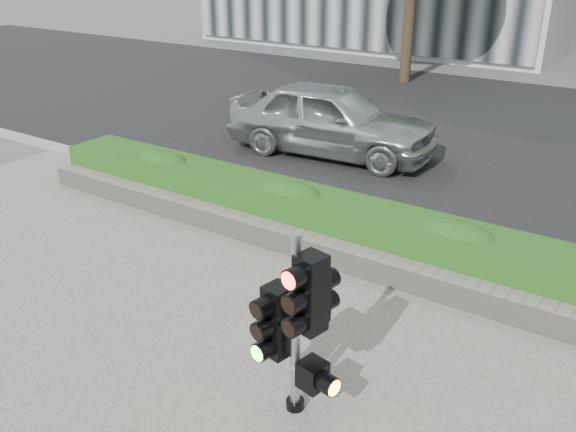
{
  "coord_description": "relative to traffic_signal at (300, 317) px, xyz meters",
  "views": [
    {
      "loc": [
        3.76,
        -4.92,
        4.27
      ],
      "look_at": [
        0.06,
        0.6,
        1.3
      ],
      "focal_mm": 38.0,
      "sensor_mm": 36.0,
      "label": 1
    }
  ],
  "objects": [
    {
      "name": "road",
      "position": [
        -1.19,
        10.88,
        -1.09
      ],
      "size": [
        60.0,
        13.0,
        0.02
      ],
      "primitive_type": "cube",
      "color": "black",
      "rests_on": "ground"
    },
    {
      "name": "hedge",
      "position": [
        -1.19,
        3.43,
        -0.73
      ],
      "size": [
        12.0,
        1.0,
        0.68
      ],
      "primitive_type": "cube",
      "color": "#34892A",
      "rests_on": "sidewalk"
    },
    {
      "name": "stone_wall",
      "position": [
        -1.19,
        2.78,
        -0.9
      ],
      "size": [
        12.0,
        0.32,
        0.34
      ],
      "primitive_type": "cube",
      "color": "gray",
      "rests_on": "sidewalk"
    },
    {
      "name": "car_silver",
      "position": [
        -3.82,
        7.21,
        -0.3
      ],
      "size": [
        4.74,
        2.25,
        1.56
      ],
      "primitive_type": "imported",
      "rotation": [
        0.0,
        0.0,
        1.66
      ],
      "color": "#A6A9AD",
      "rests_on": "road"
    },
    {
      "name": "ground",
      "position": [
        -1.19,
        0.88,
        -1.1
      ],
      "size": [
        120.0,
        120.0,
        0.0
      ],
      "primitive_type": "plane",
      "color": "#51514C",
      "rests_on": "ground"
    },
    {
      "name": "curb",
      "position": [
        -1.19,
        4.03,
        -1.04
      ],
      "size": [
        60.0,
        0.25,
        0.12
      ],
      "primitive_type": "cube",
      "color": "gray",
      "rests_on": "ground"
    },
    {
      "name": "traffic_signal",
      "position": [
        0.0,
        0.0,
        0.0
      ],
      "size": [
        0.7,
        0.55,
        1.94
      ],
      "rotation": [
        0.0,
        0.0,
        -0.2
      ],
      "color": "black",
      "rests_on": "sidewalk"
    }
  ]
}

